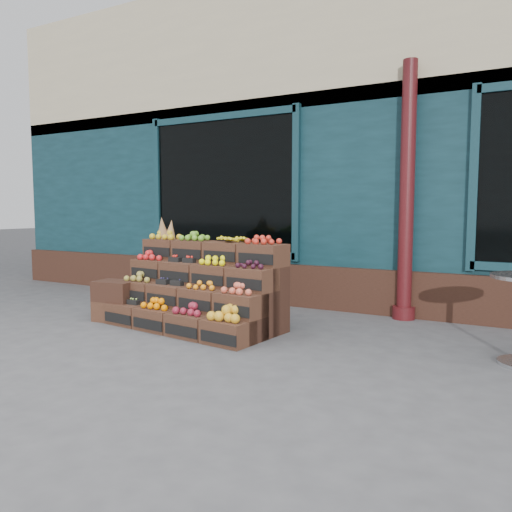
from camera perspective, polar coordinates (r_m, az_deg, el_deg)
The scene contains 5 objects.
ground at distance 5.21m, azimuth -1.81°, elevation -10.08°, with size 60.00×60.00×0.00m, color #464649.
shop_facade at distance 9.83m, azimuth 13.82°, elevation 11.10°, with size 12.00×6.24×4.80m.
crate_display at distance 5.97m, azimuth -6.55°, elevation -4.21°, with size 2.17×1.25×1.29m.
spare_crates at distance 6.47m, azimuth -15.72°, elevation -4.96°, with size 0.53×0.39×0.50m.
shopkeeper at distance 8.25m, azimuth -2.82°, elevation 2.42°, with size 0.70×0.46×1.93m, color #1E692E.
Camera 1 is at (2.56, -4.32, 1.39)m, focal length 35.00 mm.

